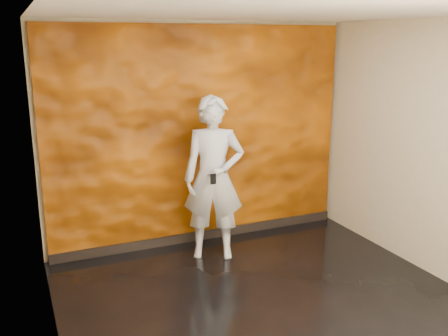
% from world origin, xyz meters
% --- Properties ---
extents(room, '(4.02, 4.02, 2.81)m').
position_xyz_m(room, '(0.00, 0.00, 1.40)').
color(room, black).
rests_on(room, ground).
extents(feature_wall, '(3.90, 0.06, 2.75)m').
position_xyz_m(feature_wall, '(0.00, 1.96, 1.38)').
color(feature_wall, '#D26606').
rests_on(feature_wall, ground).
extents(baseboard, '(3.90, 0.04, 0.12)m').
position_xyz_m(baseboard, '(0.00, 1.92, 0.06)').
color(baseboard, black).
rests_on(baseboard, ground).
extents(man, '(0.84, 0.72, 1.96)m').
position_xyz_m(man, '(-0.06, 1.40, 0.98)').
color(man, '#ACB0BB').
rests_on(man, ground).
extents(phone, '(0.07, 0.02, 0.12)m').
position_xyz_m(phone, '(-0.17, 1.15, 1.05)').
color(phone, black).
rests_on(phone, man).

